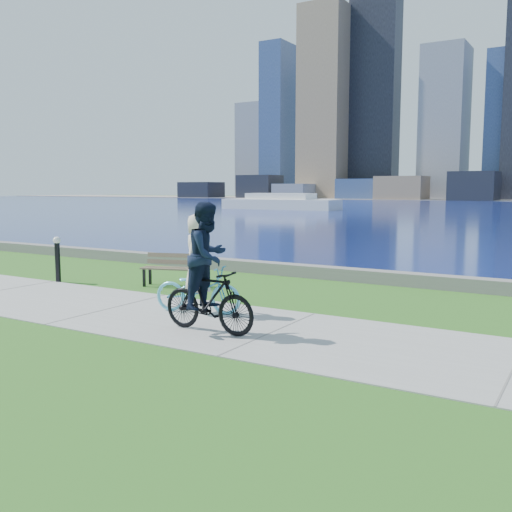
{
  "coord_description": "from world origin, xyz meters",
  "views": [
    {
      "loc": [
        8.92,
        -8.78,
        2.59
      ],
      "look_at": [
        2.45,
        1.98,
        1.1
      ],
      "focal_mm": 40.0,
      "sensor_mm": 36.0,
      "label": 1
    }
  ],
  "objects_px": {
    "bollard_lamp": "(57,256)",
    "cyclist_man": "(208,278)",
    "cyclist_woman": "(198,276)",
    "park_bench": "(174,266)"
  },
  "relations": [
    {
      "from": "bollard_lamp",
      "to": "cyclist_woman",
      "type": "bearing_deg",
      "value": -11.9
    },
    {
      "from": "park_bench",
      "to": "bollard_lamp",
      "type": "bearing_deg",
      "value": -176.13
    },
    {
      "from": "cyclist_woman",
      "to": "cyclist_man",
      "type": "distance_m",
      "value": 1.66
    },
    {
      "from": "cyclist_man",
      "to": "park_bench",
      "type": "bearing_deg",
      "value": 47.54
    },
    {
      "from": "bollard_lamp",
      "to": "park_bench",
      "type": "bearing_deg",
      "value": 20.48
    },
    {
      "from": "cyclist_man",
      "to": "bollard_lamp",
      "type": "bearing_deg",
      "value": 72.14
    },
    {
      "from": "bollard_lamp",
      "to": "cyclist_man",
      "type": "xyz_separation_m",
      "value": [
        6.85,
        -2.4,
        0.27
      ]
    },
    {
      "from": "park_bench",
      "to": "cyclist_woman",
      "type": "height_order",
      "value": "cyclist_woman"
    },
    {
      "from": "bollard_lamp",
      "to": "cyclist_man",
      "type": "bearing_deg",
      "value": -19.31
    },
    {
      "from": "park_bench",
      "to": "cyclist_man",
      "type": "bearing_deg",
      "value": -60.51
    }
  ]
}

